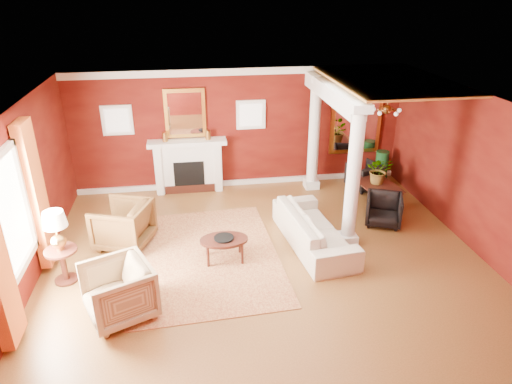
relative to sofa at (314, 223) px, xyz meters
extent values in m
plane|color=brown|center=(-1.03, -0.36, -0.47)|extent=(8.00, 8.00, 0.00)
cube|color=maroon|center=(-1.03, 3.14, 0.98)|extent=(8.00, 0.04, 2.90)
cube|color=maroon|center=(-1.03, -3.86, 0.98)|extent=(8.00, 0.04, 2.90)
cube|color=maroon|center=(-5.03, -0.36, 0.98)|extent=(0.04, 7.00, 2.90)
cube|color=maroon|center=(2.97, -0.36, 0.98)|extent=(0.04, 7.00, 2.90)
cube|color=white|center=(-1.03, -0.36, 2.43)|extent=(8.00, 7.00, 0.04)
cube|color=white|center=(-2.33, 2.97, 0.13)|extent=(1.60, 0.34, 1.20)
cube|color=black|center=(-2.33, 2.79, -0.02)|extent=(0.72, 0.03, 0.70)
cube|color=black|center=(-2.33, 2.79, -0.37)|extent=(1.20, 0.05, 0.20)
cube|color=white|center=(-2.33, 2.93, 0.77)|extent=(1.85, 0.42, 0.10)
cube|color=white|center=(-3.03, 2.94, 0.13)|extent=(0.16, 0.40, 1.20)
cube|color=white|center=(-1.63, 2.94, 0.13)|extent=(0.16, 0.40, 1.20)
cube|color=#EBB845|center=(-2.33, 3.10, 1.43)|extent=(0.95, 0.06, 1.15)
cube|color=white|center=(-2.33, 3.06, 1.43)|extent=(0.78, 0.02, 0.98)
cube|color=white|center=(-3.88, 3.11, 1.33)|extent=(0.70, 0.06, 0.70)
cube|color=white|center=(-3.88, 3.07, 1.33)|extent=(0.54, 0.02, 0.54)
cube|color=white|center=(-0.78, 3.11, 1.33)|extent=(0.70, 0.06, 0.70)
cube|color=white|center=(-0.78, 3.07, 1.33)|extent=(0.54, 0.02, 0.54)
cube|color=white|center=(-5.01, -0.96, 1.08)|extent=(0.03, 1.30, 1.70)
cube|color=white|center=(-4.98, -0.26, 1.08)|extent=(0.08, 0.10, 1.90)
cube|color=#C25921|center=(-4.91, 0.04, 0.93)|extent=(0.18, 0.55, 2.60)
cube|color=white|center=(0.67, -0.06, -0.37)|extent=(0.34, 0.34, 0.20)
cylinder|color=white|center=(0.67, -0.06, 0.98)|extent=(0.26, 0.26, 2.50)
cube|color=white|center=(0.67, -0.06, 2.25)|extent=(0.36, 0.36, 0.16)
cube|color=white|center=(0.67, 2.64, -0.37)|extent=(0.34, 0.34, 0.20)
cylinder|color=white|center=(0.67, 2.64, 0.98)|extent=(0.26, 0.26, 2.50)
cube|color=white|center=(0.67, 2.64, 2.25)|extent=(0.36, 0.36, 0.16)
cube|color=white|center=(0.67, 1.54, 2.15)|extent=(0.30, 3.20, 0.32)
cube|color=#CF8B3D|center=(1.82, 1.39, 2.40)|extent=(2.30, 3.40, 0.04)
cube|color=#EBB845|center=(1.87, 3.10, 1.08)|extent=(1.30, 0.06, 1.70)
cube|color=white|center=(1.87, 3.06, 1.08)|extent=(1.10, 0.02, 1.50)
cylinder|color=#A57334|center=(1.87, 1.44, 2.11)|extent=(0.02, 0.02, 0.65)
sphere|color=#A57334|center=(1.87, 1.44, 1.78)|extent=(0.20, 0.20, 0.20)
sphere|color=#EFE0CB|center=(2.15, 1.44, 1.75)|extent=(0.09, 0.09, 0.09)
sphere|color=#EFE0CB|center=(1.96, 1.70, 1.75)|extent=(0.09, 0.09, 0.09)
sphere|color=#EFE0CB|center=(1.64, 1.60, 1.75)|extent=(0.09, 0.09, 0.09)
sphere|color=#EFE0CB|center=(1.64, 1.27, 1.75)|extent=(0.09, 0.09, 0.09)
sphere|color=#EFE0CB|center=(1.96, 1.17, 1.75)|extent=(0.09, 0.09, 0.09)
cube|color=white|center=(-1.03, 3.10, 2.35)|extent=(8.00, 0.08, 0.16)
cube|color=white|center=(-1.03, 3.10, -0.41)|extent=(8.00, 0.08, 0.12)
cube|color=maroon|center=(-2.14, -0.12, -0.46)|extent=(2.89, 3.75, 0.01)
imported|color=beige|center=(0.00, 0.00, 0.00)|extent=(0.97, 2.45, 0.93)
imported|color=black|center=(-3.64, 0.55, 0.02)|extent=(1.17, 1.20, 0.98)
imported|color=tan|center=(-3.49, -1.57, 0.02)|extent=(1.19, 1.22, 0.97)
cylinder|color=black|center=(-1.77, -0.28, -0.04)|extent=(0.88, 0.88, 0.05)
cylinder|color=black|center=(-2.08, -0.47, -0.27)|extent=(0.05, 0.05, 0.39)
cylinder|color=black|center=(-1.46, -0.47, -0.27)|extent=(0.05, 0.05, 0.39)
cylinder|color=black|center=(-2.08, -0.09, -0.27)|extent=(0.05, 0.05, 0.39)
cylinder|color=black|center=(-1.46, -0.09, -0.27)|extent=(0.05, 0.05, 0.39)
imported|color=black|center=(-1.83, -0.32, 0.09)|extent=(0.16, 0.07, 0.22)
cylinder|color=black|center=(-4.53, -0.51, -0.45)|extent=(0.39, 0.39, 0.04)
cylinder|color=black|center=(-4.53, -0.51, -0.16)|extent=(0.10, 0.10, 0.61)
cylinder|color=black|center=(-4.53, -0.51, 0.14)|extent=(0.53, 0.53, 0.04)
sphere|color=#A57334|center=(-4.53, -0.51, 0.32)|extent=(0.25, 0.25, 0.25)
cylinder|color=#A57334|center=(-4.53, -0.51, 0.50)|extent=(0.03, 0.03, 0.27)
cone|color=#EFE0CB|center=(-4.53, -0.51, 0.74)|extent=(0.39, 0.39, 0.27)
imported|color=black|center=(1.92, 1.66, -0.08)|extent=(0.65, 1.44, 0.78)
imported|color=black|center=(1.67, 0.58, -0.10)|extent=(0.91, 0.89, 0.73)
imported|color=black|center=(1.94, 2.41, -0.11)|extent=(0.86, 0.83, 0.72)
sphere|color=#14411B|center=(2.47, 2.64, -0.30)|extent=(0.36, 0.36, 0.36)
cylinder|color=#14411B|center=(2.47, 2.64, -0.04)|extent=(0.32, 0.32, 0.85)
imported|color=#26591E|center=(1.94, 1.59, 0.56)|extent=(0.74, 0.78, 0.50)
camera|label=1|loc=(-2.30, -7.43, 4.24)|focal=32.00mm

